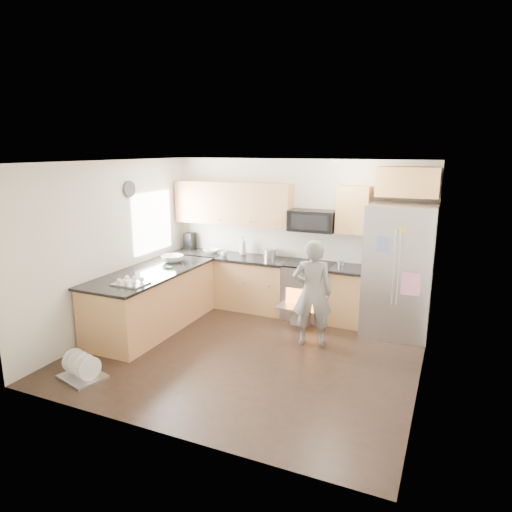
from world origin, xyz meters
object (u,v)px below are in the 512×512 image
at_px(person, 312,293).
at_px(stove_range, 309,278).
at_px(refrigerator, 398,271).
at_px(dish_rack, 82,371).

bearing_deg(person, stove_range, -87.30).
relative_size(refrigerator, person, 1.28).
distance_m(refrigerator, dish_rack, 4.58).
bearing_deg(dish_rack, person, 42.90).
xyz_separation_m(refrigerator, person, (-1.06, -0.89, -0.22)).
height_order(refrigerator, dish_rack, refrigerator).
bearing_deg(dish_rack, refrigerator, 42.04).
height_order(person, dish_rack, person).
distance_m(stove_range, refrigerator, 1.46).
xyz_separation_m(stove_range, dish_rack, (-1.92, -3.15, -0.59)).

